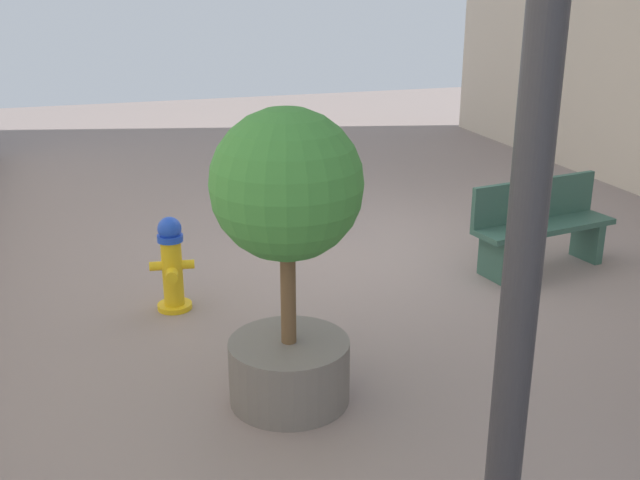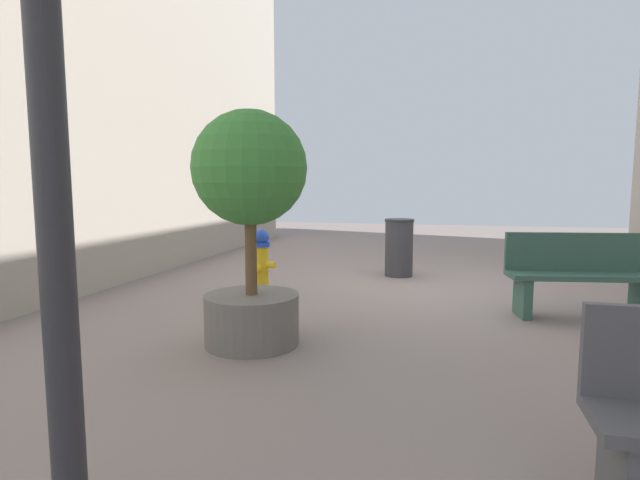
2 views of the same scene
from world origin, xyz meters
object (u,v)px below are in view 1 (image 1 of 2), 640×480
at_px(bench_near, 540,223).
at_px(trash_bin, 289,193).
at_px(street_lamp, 536,131).
at_px(fire_hydrant, 172,264).
at_px(planter_tree, 287,233).

bearing_deg(bench_near, trash_bin, -42.73).
bearing_deg(trash_bin, street_lamp, 82.22).
xyz_separation_m(fire_hydrant, trash_bin, (-1.67, -1.96, 0.02)).
height_order(fire_hydrant, trash_bin, trash_bin).
relative_size(fire_hydrant, trash_bin, 0.96).
relative_size(street_lamp, trash_bin, 4.26).
bearing_deg(bench_near, planter_tree, 28.92).
xyz_separation_m(fire_hydrant, bench_near, (-3.88, 0.08, 0.04)).
relative_size(bench_near, planter_tree, 0.77).
height_order(fire_hydrant, street_lamp, street_lamp).
bearing_deg(fire_hydrant, planter_tree, 107.99).
height_order(fire_hydrant, bench_near, bench_near).
height_order(bench_near, planter_tree, planter_tree).
relative_size(fire_hydrant, planter_tree, 0.42).
relative_size(planter_tree, street_lamp, 0.54).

